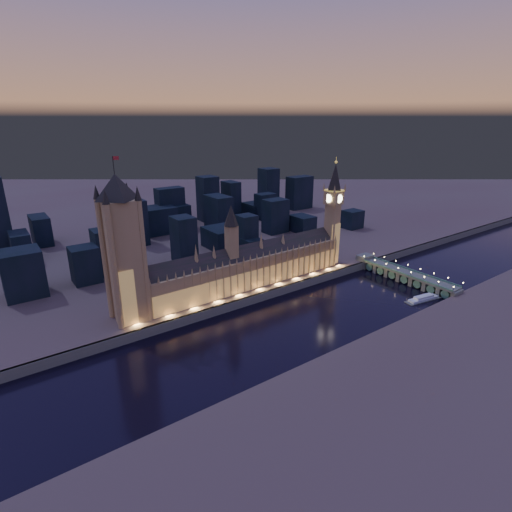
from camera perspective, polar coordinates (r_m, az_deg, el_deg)
ground_plane at (r=332.05m, az=4.88°, el=-8.94°), size 2000.00×2000.00×0.00m
north_bank at (r=780.40m, az=-20.75°, el=6.76°), size 2000.00×960.00×8.00m
embankment_wall at (r=358.89m, az=0.65°, el=-5.89°), size 2000.00×2.50×8.00m
palace_of_westminster at (r=367.30m, az=-0.87°, el=-1.49°), size 202.00×22.80×78.00m
victoria_tower at (r=307.12m, az=-18.53°, el=1.74°), size 31.68×31.68×123.48m
elizabeth_tower at (r=421.43m, az=10.99°, el=7.06°), size 18.00×18.00×111.02m
westminster_bridge at (r=428.51m, az=20.20°, el=-2.54°), size 16.60×113.00×15.90m
river_boat at (r=392.14m, az=22.80°, el=-5.62°), size 38.49×14.98×4.50m
city_backdrop at (r=534.24m, az=-9.51°, el=5.46°), size 470.09×215.63×87.29m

